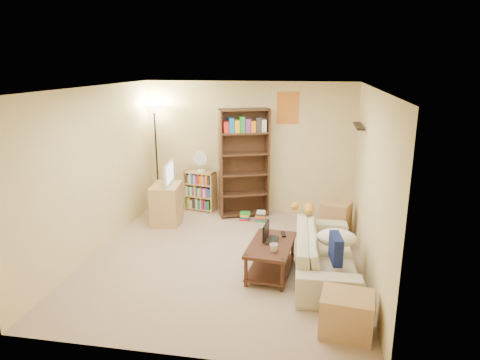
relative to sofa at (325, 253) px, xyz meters
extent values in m
plane|color=#BFA38F|center=(-1.44, 0.21, -0.30)|extent=(4.50, 4.50, 0.00)
cube|color=beige|center=(-1.44, 2.46, 0.95)|extent=(4.00, 0.04, 2.50)
cube|color=beige|center=(-1.44, -2.04, 0.95)|extent=(4.00, 0.04, 2.50)
cube|color=beige|center=(-3.44, 0.21, 0.95)|extent=(0.04, 4.50, 2.50)
cube|color=beige|center=(0.56, 0.21, 0.95)|extent=(0.04, 4.50, 2.50)
cube|color=silver|center=(-1.44, 0.21, 2.20)|extent=(4.00, 4.50, 0.04)
cube|color=red|center=(-0.72, 2.45, 1.72)|extent=(0.40, 0.02, 0.58)
cube|color=black|center=(0.48, 1.51, 1.55)|extent=(0.12, 0.80, 0.03)
imported|color=beige|center=(0.00, 0.00, 0.00)|extent=(2.08, 0.94, 0.59)
cube|color=#121C50|center=(0.11, -0.43, 0.27)|extent=(0.17, 0.40, 0.35)
ellipsoid|color=white|center=(0.14, 0.05, 0.21)|extent=(0.54, 0.39, 0.23)
ellipsoid|color=#C8842A|center=(-0.25, 0.77, 0.37)|extent=(0.38, 0.18, 0.15)
sphere|color=#C8842A|center=(-0.47, 0.76, 0.39)|extent=(0.13, 0.13, 0.13)
cube|color=#412219|center=(-0.73, -0.15, 0.13)|extent=(0.65, 1.06, 0.04)
cube|color=#412219|center=(-0.73, -0.15, -0.21)|extent=(0.62, 1.00, 0.03)
cube|color=#412219|center=(-1.01, -0.57, -0.07)|extent=(0.04, 0.04, 0.45)
cube|color=#412219|center=(-0.54, -0.62, -0.07)|extent=(0.04, 0.04, 0.45)
cube|color=#412219|center=(-0.93, 0.31, -0.07)|extent=(0.04, 0.04, 0.45)
cube|color=#412219|center=(-0.45, 0.27, -0.07)|extent=(0.04, 0.04, 0.45)
imported|color=black|center=(-0.67, -0.06, 0.17)|extent=(0.35, 0.25, 0.03)
cube|color=white|center=(-0.82, -0.05, 0.29)|extent=(0.04, 0.34, 0.22)
imported|color=silver|center=(-0.67, -0.41, 0.21)|extent=(0.18, 0.18, 0.11)
cube|color=black|center=(-0.59, 0.17, 0.16)|extent=(0.09, 0.19, 0.02)
cube|color=tan|center=(-2.80, 1.48, 0.06)|extent=(0.55, 0.72, 0.72)
imported|color=black|center=(-2.80, 1.48, 0.62)|extent=(0.72, 0.24, 0.40)
cube|color=#492E1C|center=(-1.48, 2.10, 0.72)|extent=(0.96, 0.61, 2.03)
cube|color=tan|center=(-2.38, 2.26, 0.10)|extent=(0.64, 0.36, 0.78)
cylinder|color=silver|center=(-2.34, 2.24, 0.51)|extent=(0.16, 0.16, 0.04)
cylinder|color=silver|center=(-2.34, 2.24, 0.61)|extent=(0.02, 0.02, 0.16)
cylinder|color=silver|center=(-2.34, 2.21, 0.77)|extent=(0.28, 0.06, 0.28)
cylinder|color=black|center=(-3.24, 2.26, -0.28)|extent=(0.30, 0.30, 0.03)
cylinder|color=black|center=(-3.24, 2.26, 0.67)|extent=(0.03, 0.03, 1.94)
cone|color=beige|center=(-3.24, 2.26, 1.68)|extent=(0.35, 0.35, 0.15)
cube|color=tan|center=(0.21, 1.58, -0.04)|extent=(0.58, 0.58, 0.52)
cube|color=tan|center=(0.21, -1.37, -0.07)|extent=(0.60, 0.52, 0.45)
cube|color=red|center=(-1.42, 1.83, -0.21)|extent=(0.19, 0.15, 0.16)
cube|color=#1966B2|center=(-1.12, 1.82, -0.20)|extent=(0.19, 0.15, 0.20)
camera|label=1|loc=(-0.23, -5.53, 2.53)|focal=32.00mm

